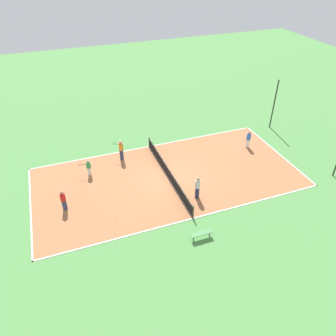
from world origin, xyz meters
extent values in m
plane|color=#518E47|center=(0.00, 0.00, 0.00)|extent=(80.00, 80.00, 0.00)
cube|color=#AD6B42|center=(0.00, 0.00, 0.01)|extent=(9.96, 20.68, 0.02)
cube|color=white|center=(-4.93, 0.00, 0.02)|extent=(0.10, 20.68, 0.00)
cube|color=white|center=(4.93, 0.00, 0.02)|extent=(0.10, 20.68, 0.00)
cube|color=white|center=(0.00, -10.29, 0.02)|extent=(9.96, 0.10, 0.00)
cube|color=white|center=(0.00, 10.29, 0.02)|extent=(9.96, 0.10, 0.00)
cube|color=white|center=(0.00, 0.00, 0.02)|extent=(9.96, 0.10, 0.00)
cylinder|color=black|center=(-4.83, 0.00, 0.51)|extent=(0.10, 0.10, 0.98)
cylinder|color=black|center=(4.83, 0.00, 0.51)|extent=(0.10, 0.10, 0.98)
cube|color=black|center=(0.00, 0.00, 0.49)|extent=(9.66, 0.03, 0.93)
cube|color=white|center=(0.00, 0.00, 0.92)|extent=(9.66, 0.04, 0.06)
cube|color=#4C8C4C|center=(6.70, -0.23, 0.43)|extent=(0.36, 1.40, 0.04)
cylinder|color=#4C4C51|center=(6.70, -0.78, 0.21)|extent=(0.08, 0.08, 0.41)
cylinder|color=#4C4C51|center=(6.70, 0.32, 0.21)|extent=(0.08, 0.08, 0.41)
cube|color=navy|center=(0.98, -8.00, 0.41)|extent=(0.32, 0.32, 0.78)
cylinder|color=red|center=(0.98, -8.00, 1.08)|extent=(0.51, 0.51, 0.55)
sphere|color=#A87A56|center=(0.98, -8.00, 1.47)|extent=(0.23, 0.23, 0.23)
cube|color=navy|center=(-3.75, -2.80, 0.48)|extent=(0.32, 0.32, 0.92)
cylinder|color=orange|center=(-3.75, -2.80, 1.27)|extent=(0.51, 0.51, 0.65)
sphere|color=beige|center=(-3.75, -2.80, 1.73)|extent=(0.28, 0.28, 0.28)
cylinder|color=#262626|center=(-3.98, -3.03, 1.43)|extent=(0.22, 0.22, 0.03)
torus|color=black|center=(-4.17, -3.23, 1.43)|extent=(0.43, 0.43, 0.02)
cube|color=white|center=(-1.74, 8.26, 0.42)|extent=(0.32, 0.30, 0.80)
cylinder|color=blue|center=(-1.74, 8.26, 1.10)|extent=(0.50, 0.50, 0.56)
sphere|color=#A87A56|center=(-1.74, 8.26, 1.50)|extent=(0.24, 0.24, 0.24)
cube|color=white|center=(-2.46, -5.73, 0.37)|extent=(0.23, 0.28, 0.69)
cylinder|color=green|center=(-2.46, -5.73, 0.96)|extent=(0.41, 0.41, 0.48)
sphere|color=tan|center=(-2.46, -5.73, 1.30)|extent=(0.21, 0.21, 0.21)
cylinder|color=#262626|center=(-2.51, -6.05, 1.08)|extent=(0.07, 0.28, 0.03)
torus|color=black|center=(-2.55, -6.33, 1.08)|extent=(0.34, 0.34, 0.02)
cube|color=navy|center=(3.04, 1.12, 0.48)|extent=(0.32, 0.32, 0.91)
cylinder|color=silver|center=(3.04, 1.12, 1.25)|extent=(0.51, 0.51, 0.63)
sphere|color=tan|center=(3.04, 1.12, 1.70)|extent=(0.27, 0.27, 0.27)
sphere|color=#CCE033|center=(3.06, -4.88, 0.06)|extent=(0.07, 0.07, 0.07)
sphere|color=#CCE033|center=(-4.60, 8.39, 0.06)|extent=(0.07, 0.07, 0.07)
cylinder|color=black|center=(-4.32, 12.40, 2.42)|extent=(0.12, 0.12, 4.85)
camera|label=1|loc=(19.37, -7.16, 15.55)|focal=35.00mm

